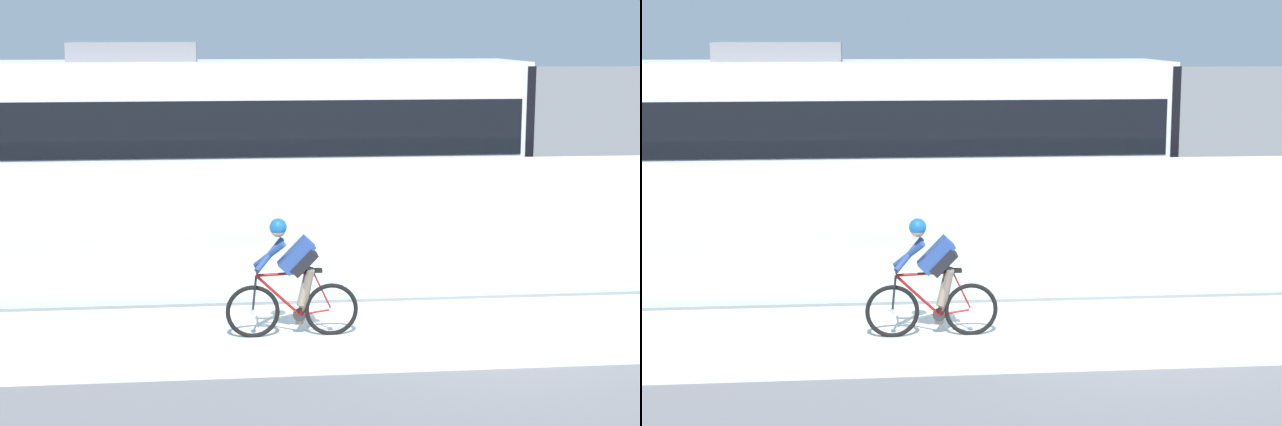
{
  "view_description": "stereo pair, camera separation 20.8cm",
  "coord_description": "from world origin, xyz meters",
  "views": [
    {
      "loc": [
        -3.71,
        -13.15,
        4.04
      ],
      "look_at": [
        -2.03,
        2.35,
        1.25
      ],
      "focal_mm": 57.59,
      "sensor_mm": 36.0,
      "label": 1
    },
    {
      "loc": [
        -3.5,
        -13.17,
        4.04
      ],
      "look_at": [
        -2.03,
        2.35,
        1.25
      ],
      "focal_mm": 57.59,
      "sensor_mm": 36.0,
      "label": 2
    }
  ],
  "objects": [
    {
      "name": "cyclist_on_bike",
      "position": [
        -2.65,
        0.0,
        0.78
      ],
      "size": [
        1.77,
        0.58,
        1.61
      ],
      "color": "black",
      "rests_on": "ground"
    },
    {
      "name": "tram_rail_far",
      "position": [
        0.0,
        7.57,
        0.0
      ],
      "size": [
        32.0,
        0.08,
        0.01
      ],
      "primitive_type": "cube",
      "color": "#595654",
      "rests_on": "ground"
    },
    {
      "name": "concrete_barrier_wall",
      "position": [
        0.0,
        3.65,
        0.95
      ],
      "size": [
        32.0,
        0.36,
        1.89
      ],
      "primitive_type": "cube",
      "color": "silver",
      "rests_on": "ground"
    },
    {
      "name": "ground_plane",
      "position": [
        0.0,
        0.0,
        0.0
      ],
      "size": [
        200.0,
        200.0,
        0.0
      ],
      "primitive_type": "plane",
      "color": "slate"
    },
    {
      "name": "bike_path_deck",
      "position": [
        0.0,
        0.0,
        0.01
      ],
      "size": [
        32.0,
        3.2,
        0.01
      ],
      "primitive_type": "cube",
      "color": "silver",
      "rests_on": "ground"
    },
    {
      "name": "tram",
      "position": [
        -3.17,
        6.85,
        1.89
      ],
      "size": [
        11.06,
        2.54,
        3.81
      ],
      "color": "silver",
      "rests_on": "ground"
    },
    {
      "name": "tram_rail_near",
      "position": [
        0.0,
        6.13,
        0.0
      ],
      "size": [
        32.0,
        0.08,
        0.01
      ],
      "primitive_type": "cube",
      "color": "#595654",
      "rests_on": "ground"
    },
    {
      "name": "glass_parapet",
      "position": [
        0.0,
        1.85,
        0.52
      ],
      "size": [
        32.0,
        0.05,
        1.03
      ],
      "primitive_type": "cube",
      "color": "silver",
      "rests_on": "ground"
    }
  ]
}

